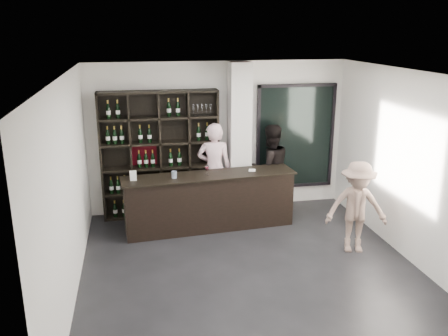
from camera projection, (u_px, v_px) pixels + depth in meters
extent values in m
cube|color=black|center=(252.00, 273.00, 7.04)|extent=(5.00, 5.50, 0.01)
cube|color=silver|center=(239.00, 139.00, 9.01)|extent=(0.40, 0.40, 2.90)
cube|color=black|center=(295.00, 137.00, 9.45)|extent=(1.60, 0.08, 2.10)
cube|color=black|center=(295.00, 137.00, 9.45)|extent=(1.48, 0.02, 1.98)
cube|color=black|center=(210.00, 202.00, 8.48)|extent=(3.00, 0.56, 0.98)
cube|color=black|center=(209.00, 175.00, 8.34)|extent=(3.08, 0.64, 0.03)
imported|color=#FDCED5|center=(214.00, 169.00, 9.01)|extent=(0.75, 0.59, 1.81)
imported|color=black|center=(270.00, 168.00, 9.22)|extent=(0.96, 0.81, 1.73)
imported|color=gray|center=(357.00, 207.00, 7.53)|extent=(1.07, 0.77, 1.50)
cylinder|color=silver|center=(174.00, 175.00, 8.12)|extent=(0.12, 0.12, 0.12)
cube|color=white|center=(252.00, 170.00, 8.55)|extent=(0.15, 0.15, 0.02)
cube|color=white|center=(133.00, 176.00, 8.00)|extent=(0.11, 0.06, 0.17)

